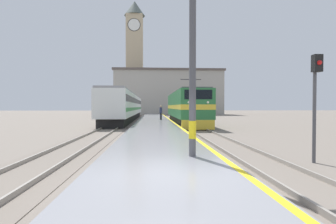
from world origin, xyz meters
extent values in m
plane|color=#70665B|center=(0.00, 30.00, 0.00)|extent=(200.00, 200.00, 0.00)
cube|color=gray|center=(0.00, 25.00, 0.16)|extent=(4.22, 140.00, 0.32)
cube|color=yellow|center=(1.96, 25.00, 0.32)|extent=(0.20, 140.00, 0.00)
cube|color=#70665B|center=(3.46, 25.00, 0.01)|extent=(2.83, 140.00, 0.02)
cube|color=gray|center=(2.74, 25.00, 0.09)|extent=(0.07, 140.00, 0.14)
cube|color=gray|center=(4.18, 25.00, 0.09)|extent=(0.07, 140.00, 0.14)
cube|color=#70665B|center=(-4.08, 25.00, 0.01)|extent=(2.83, 140.00, 0.02)
cube|color=gray|center=(-4.79, 25.00, 0.09)|extent=(0.07, 140.00, 0.14)
cube|color=gray|center=(-3.36, 25.00, 0.09)|extent=(0.07, 140.00, 0.14)
cube|color=black|center=(3.46, 23.05, 0.45)|extent=(2.46, 15.65, 0.90)
cube|color=#286B38|center=(3.46, 23.05, 2.22)|extent=(2.90, 17.01, 2.64)
cube|color=gold|center=(3.46, 23.05, 1.96)|extent=(2.92, 17.03, 0.44)
cube|color=gold|center=(3.46, 14.69, 0.50)|extent=(2.76, 0.30, 0.81)
cube|color=black|center=(3.46, 14.60, 2.99)|extent=(2.32, 0.12, 0.80)
sphere|color=white|center=(2.66, 14.56, 2.35)|extent=(0.20, 0.20, 0.20)
sphere|color=white|center=(4.26, 14.56, 2.35)|extent=(0.20, 0.20, 0.20)
cube|color=#4C4C51|center=(3.46, 23.05, 3.60)|extent=(2.61, 16.16, 0.12)
cylinder|color=#333333|center=(3.46, 18.45, 4.16)|extent=(0.06, 0.63, 1.03)
cylinder|color=#333333|center=(3.46, 19.15, 4.16)|extent=(0.06, 0.63, 1.03)
cube|color=#262626|center=(3.46, 18.80, 4.66)|extent=(2.03, 0.08, 0.06)
cube|color=black|center=(-4.08, 32.11, 0.45)|extent=(2.46, 30.85, 0.90)
cube|color=silver|center=(-4.08, 32.11, 2.25)|extent=(2.90, 32.14, 2.71)
cube|color=black|center=(-4.08, 32.11, 2.80)|extent=(2.92, 31.49, 0.64)
cube|color=#338442|center=(-4.08, 32.11, 1.71)|extent=(2.92, 31.49, 0.36)
cube|color=gray|center=(-4.08, 32.11, 3.71)|extent=(2.67, 32.14, 0.20)
cylinder|color=#4C4C51|center=(1.02, 2.02, 4.07)|extent=(0.23, 0.23, 7.50)
cylinder|color=yellow|center=(1.02, 2.02, 1.22)|extent=(0.25, 0.25, 0.60)
cylinder|color=#23232D|center=(0.80, 26.98, 0.75)|extent=(0.26, 0.26, 0.87)
cylinder|color=navy|center=(0.80, 26.98, 1.55)|extent=(0.34, 0.34, 0.72)
sphere|color=tan|center=(0.80, 26.98, 2.03)|extent=(0.24, 0.24, 0.24)
cube|color=tan|center=(-5.16, 67.45, 13.71)|extent=(4.55, 4.55, 27.42)
cylinder|color=black|center=(-5.16, 65.15, 24.24)|extent=(3.49, 0.06, 3.49)
cylinder|color=white|center=(-5.16, 65.12, 24.24)|extent=(3.19, 0.10, 3.19)
cone|color=#47514C|center=(-5.16, 67.45, 29.47)|extent=(5.69, 5.69, 4.10)
cube|color=#A8A399|center=(3.83, 59.79, 5.33)|extent=(26.38, 9.26, 10.66)
cube|color=#564C47|center=(3.83, 59.79, 10.91)|extent=(26.98, 9.86, 0.50)
cylinder|color=#4C4C51|center=(5.38, 2.19, 1.60)|extent=(0.12, 0.12, 3.20)
cube|color=black|center=(5.38, 2.07, 3.50)|extent=(0.30, 0.24, 0.60)
sphere|color=red|center=(5.38, 1.94, 3.50)|extent=(0.16, 0.16, 0.16)
camera|label=1|loc=(-0.34, -6.72, 1.99)|focal=28.00mm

